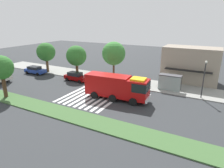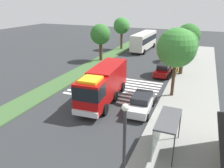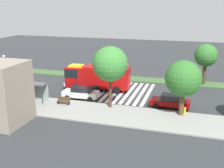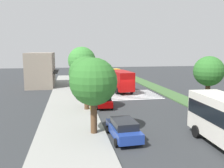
{
  "view_description": "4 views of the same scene",
  "coord_description": "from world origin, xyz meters",
  "px_view_note": "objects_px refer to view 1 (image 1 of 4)",
  "views": [
    {
      "loc": [
        16.65,
        -23.67,
        11.13
      ],
      "look_at": [
        3.06,
        1.57,
        1.67
      ],
      "focal_mm": 31.61,
      "sensor_mm": 36.0,
      "label": 1
    },
    {
      "loc": [
        23.91,
        9.13,
        10.01
      ],
      "look_at": [
        3.22,
        0.52,
        1.44
      ],
      "focal_mm": 35.29,
      "sensor_mm": 36.0,
      "label": 2
    },
    {
      "loc": [
        -8.58,
        36.49,
        12.06
      ],
      "look_at": [
        2.34,
        0.44,
        1.16
      ],
      "focal_mm": 44.53,
      "sensor_mm": 36.0,
      "label": 3
    },
    {
      "loc": [
        -34.74,
        8.59,
        7.05
      ],
      "look_at": [
        3.36,
        1.64,
        1.41
      ],
      "focal_mm": 38.08,
      "sensor_mm": 36.0,
      "label": 4
    }
  ],
  "objects_px": {
    "street_lamp": "(204,76)",
    "sidewalk_tree_west": "(76,56)",
    "parked_car_west": "(35,70)",
    "median_tree_west": "(1,68)",
    "parked_car_mid": "(76,77)",
    "fire_hydrant": "(74,75)",
    "bench_near_shelter": "(145,84)",
    "sidewalk_tree_center": "(114,54)",
    "parked_car_east": "(133,86)",
    "bus_stop_shelter": "(170,80)",
    "sidewalk_tree_far_west": "(46,52)",
    "fire_truck": "(118,86)"
  },
  "relations": [
    {
      "from": "street_lamp",
      "to": "sidewalk_tree_west",
      "type": "bearing_deg",
      "value": 179.0
    },
    {
      "from": "parked_car_west",
      "to": "median_tree_west",
      "type": "xyz_separation_m",
      "value": [
        6.96,
        -11.59,
        3.71
      ]
    },
    {
      "from": "parked_car_mid",
      "to": "fire_hydrant",
      "type": "height_order",
      "value": "parked_car_mid"
    },
    {
      "from": "parked_car_mid",
      "to": "median_tree_west",
      "type": "relative_size",
      "value": 0.76
    },
    {
      "from": "parked_car_mid",
      "to": "bench_near_shelter",
      "type": "height_order",
      "value": "parked_car_mid"
    },
    {
      "from": "parked_car_west",
      "to": "sidewalk_tree_center",
      "type": "height_order",
      "value": "sidewalk_tree_center"
    },
    {
      "from": "sidewalk_tree_center",
      "to": "parked_car_east",
      "type": "bearing_deg",
      "value": -25.12
    },
    {
      "from": "bus_stop_shelter",
      "to": "sidewalk_tree_west",
      "type": "bearing_deg",
      "value": -177.77
    },
    {
      "from": "bus_stop_shelter",
      "to": "sidewalk_tree_far_west",
      "type": "distance_m",
      "value": 26.29
    },
    {
      "from": "parked_car_east",
      "to": "fire_hydrant",
      "type": "height_order",
      "value": "parked_car_east"
    },
    {
      "from": "fire_truck",
      "to": "bus_stop_shelter",
      "type": "relative_size",
      "value": 2.73
    },
    {
      "from": "fire_truck",
      "to": "sidewalk_tree_far_west",
      "type": "xyz_separation_m",
      "value": [
        -20.52,
        6.47,
        2.41
      ]
    },
    {
      "from": "bus_stop_shelter",
      "to": "street_lamp",
      "type": "height_order",
      "value": "street_lamp"
    },
    {
      "from": "bench_near_shelter",
      "to": "street_lamp",
      "type": "height_order",
      "value": "street_lamp"
    },
    {
      "from": "sidewalk_tree_far_west",
      "to": "median_tree_west",
      "type": "xyz_separation_m",
      "value": [
        5.53,
        -13.79,
        0.11
      ]
    },
    {
      "from": "parked_car_west",
      "to": "sidewalk_tree_far_west",
      "type": "bearing_deg",
      "value": 54.43
    },
    {
      "from": "parked_car_west",
      "to": "sidewalk_tree_far_west",
      "type": "height_order",
      "value": "sidewalk_tree_far_west"
    },
    {
      "from": "bus_stop_shelter",
      "to": "bench_near_shelter",
      "type": "height_order",
      "value": "bus_stop_shelter"
    },
    {
      "from": "parked_car_west",
      "to": "sidewalk_tree_far_west",
      "type": "xyz_separation_m",
      "value": [
        1.42,
        2.2,
        3.59
      ]
    },
    {
      "from": "bench_near_shelter",
      "to": "street_lamp",
      "type": "relative_size",
      "value": 0.29
    },
    {
      "from": "median_tree_west",
      "to": "bus_stop_shelter",
      "type": "bearing_deg",
      "value": 35.1
    },
    {
      "from": "sidewalk_tree_center",
      "to": "median_tree_west",
      "type": "height_order",
      "value": "sidewalk_tree_center"
    },
    {
      "from": "parked_car_mid",
      "to": "sidewalk_tree_center",
      "type": "bearing_deg",
      "value": 19.9
    },
    {
      "from": "parked_car_mid",
      "to": "parked_car_east",
      "type": "xyz_separation_m",
      "value": [
        11.61,
        -0.01,
        0.0
      ]
    },
    {
      "from": "bus_stop_shelter",
      "to": "sidewalk_tree_far_west",
      "type": "height_order",
      "value": "sidewalk_tree_far_west"
    },
    {
      "from": "parked_car_east",
      "to": "street_lamp",
      "type": "bearing_deg",
      "value": 7.31
    },
    {
      "from": "parked_car_west",
      "to": "sidewalk_tree_west",
      "type": "relative_size",
      "value": 0.76
    },
    {
      "from": "fire_truck",
      "to": "bench_near_shelter",
      "type": "bearing_deg",
      "value": 73.0
    },
    {
      "from": "sidewalk_tree_west",
      "to": "street_lamp",
      "type": "bearing_deg",
      "value": -1.0
    },
    {
      "from": "parked_car_mid",
      "to": "fire_truck",
      "type": "bearing_deg",
      "value": -18.84
    },
    {
      "from": "bus_stop_shelter",
      "to": "fire_hydrant",
      "type": "distance_m",
      "value": 18.53
    },
    {
      "from": "sidewalk_tree_west",
      "to": "median_tree_west",
      "type": "relative_size",
      "value": 1.0
    },
    {
      "from": "fire_truck",
      "to": "bench_near_shelter",
      "type": "distance_m",
      "value": 7.47
    },
    {
      "from": "parked_car_west",
      "to": "sidewalk_tree_west",
      "type": "bearing_deg",
      "value": 10.32
    },
    {
      "from": "parked_car_east",
      "to": "sidewalk_tree_far_west",
      "type": "relative_size",
      "value": 0.76
    },
    {
      "from": "street_lamp",
      "to": "fire_hydrant",
      "type": "xyz_separation_m",
      "value": [
        -23.37,
        -0.1,
        -2.93
      ]
    },
    {
      "from": "parked_car_west",
      "to": "fire_hydrant",
      "type": "bearing_deg",
      "value": 7.85
    },
    {
      "from": "parked_car_mid",
      "to": "fire_hydrant",
      "type": "bearing_deg",
      "value": 137.56
    },
    {
      "from": "parked_car_west",
      "to": "bus_stop_shelter",
      "type": "relative_size",
      "value": 1.33
    },
    {
      "from": "fire_truck",
      "to": "street_lamp",
      "type": "relative_size",
      "value": 1.74
    },
    {
      "from": "parked_car_east",
      "to": "bus_stop_shelter",
      "type": "height_order",
      "value": "bus_stop_shelter"
    },
    {
      "from": "parked_car_mid",
      "to": "bus_stop_shelter",
      "type": "bearing_deg",
      "value": 12.1
    },
    {
      "from": "parked_car_mid",
      "to": "fire_hydrant",
      "type": "distance_m",
      "value": 2.44
    },
    {
      "from": "bus_stop_shelter",
      "to": "parked_car_east",
      "type": "bearing_deg",
      "value": -150.39
    },
    {
      "from": "median_tree_west",
      "to": "sidewalk_tree_far_west",
      "type": "bearing_deg",
      "value": 111.86
    },
    {
      "from": "parked_car_west",
      "to": "bench_near_shelter",
      "type": "xyz_separation_m",
      "value": [
        23.58,
        2.87,
        -0.24
      ]
    },
    {
      "from": "sidewalk_tree_west",
      "to": "sidewalk_tree_center",
      "type": "xyz_separation_m",
      "value": [
        8.24,
        -0.0,
        1.11
      ]
    },
    {
      "from": "parked_car_mid",
      "to": "sidewalk_tree_center",
      "type": "height_order",
      "value": "sidewalk_tree_center"
    },
    {
      "from": "sidewalk_tree_center",
      "to": "street_lamp",
      "type": "bearing_deg",
      "value": -1.55
    },
    {
      "from": "sidewalk_tree_west",
      "to": "sidewalk_tree_center",
      "type": "distance_m",
      "value": 8.32
    }
  ]
}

